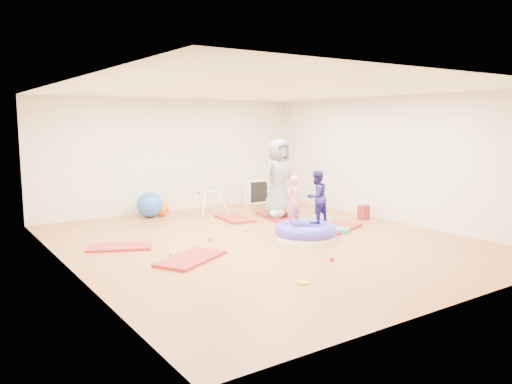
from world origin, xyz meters
TOP-DOWN VIEW (x-y plane):
  - room at (0.00, 0.00)m, footprint 7.01×8.01m
  - gym_mat_front_left at (-1.75, -0.39)m, footprint 1.40×1.16m
  - gym_mat_mid_left at (-2.44, 1.03)m, footprint 1.24×0.95m
  - gym_mat_center_back at (0.64, 2.14)m, footprint 0.68×1.18m
  - gym_mat_right at (1.77, 0.01)m, footprint 1.47×1.07m
  - gym_mat_rear_right at (1.62, 1.71)m, footprint 0.91×1.44m
  - inflatable_cushion at (0.67, -0.38)m, footprint 1.18×1.18m
  - child_pink at (0.40, -0.33)m, footprint 0.38×0.27m
  - child_navy at (0.97, -0.33)m, footprint 0.54×0.44m
  - adult_caregiver at (1.55, 1.65)m, footprint 0.93×0.66m
  - infant at (1.41, 1.50)m, footprint 0.36×0.36m
  - ball_pit_balls at (0.07, 0.01)m, footprint 3.57×2.73m
  - exercise_ball_blue at (-0.87, 3.46)m, footprint 0.61×0.61m
  - exercise_ball_orange at (-0.57, 3.46)m, footprint 0.36×0.36m
  - infant_play_gym at (0.47, 3.03)m, footprint 0.74×0.70m
  - cube_shelf at (2.38, 3.79)m, footprint 0.65×0.32m
  - balance_disc at (1.68, -0.26)m, footprint 0.38×0.38m
  - backpack at (3.10, 0.46)m, footprint 0.32×0.24m
  - yellow_toy at (-1.00, -2.31)m, footprint 0.19×0.19m

SIDE VIEW (x-z plane):
  - yellow_toy at x=-1.00m, z-range 0.00..0.03m
  - gym_mat_mid_left at x=-2.44m, z-range 0.00..0.05m
  - gym_mat_center_back at x=0.64m, z-range 0.00..0.05m
  - gym_mat_front_left at x=-1.75m, z-range 0.00..0.05m
  - gym_mat_right at x=1.77m, z-range 0.00..0.06m
  - gym_mat_rear_right at x=1.62m, z-range 0.00..0.06m
  - ball_pit_balls at x=0.07m, z-range 0.00..0.07m
  - balance_disc at x=1.68m, z-range 0.00..0.08m
  - inflatable_cushion at x=0.67m, z-range -0.04..0.33m
  - infant at x=1.41m, z-range 0.06..0.27m
  - backpack at x=3.10m, z-range 0.00..0.33m
  - exercise_ball_orange at x=-0.57m, z-range 0.00..0.36m
  - exercise_ball_blue at x=-0.87m, z-range 0.00..0.61m
  - cube_shelf at x=2.38m, z-range 0.00..0.65m
  - infant_play_gym at x=0.47m, z-range 0.10..0.66m
  - child_pink at x=0.40m, z-range 0.34..1.30m
  - child_navy at x=0.97m, z-range 0.34..1.36m
  - adult_caregiver at x=1.55m, z-range 0.06..1.84m
  - room at x=0.00m, z-range 0.00..2.80m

